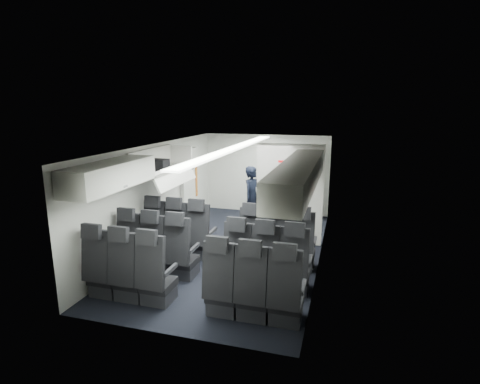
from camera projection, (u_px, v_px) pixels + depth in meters
The scene contains 14 objects.
cabin_shell at pixel (234, 198), 7.42m from camera, with size 3.41×6.01×2.16m.
seat_row_front at pixel (226, 241), 7.09m from camera, with size 3.33×0.56×1.24m.
seat_row_mid at pixel (210, 259), 6.24m from camera, with size 3.33×0.56×1.24m.
seat_row_rear at pixel (188, 283), 5.40m from camera, with size 3.33×0.56×1.24m.
overhead_bin_left_rear at pixel (110, 175), 5.76m from camera, with size 0.53×1.80×0.40m.
overhead_bin_left_front_open at pixel (161, 166), 7.44m from camera, with size 0.64×1.70×0.72m.
overhead_bin_right_rear at pixel (291, 186), 5.01m from camera, with size 0.53×1.80×0.40m.
overhead_bin_right_front at pixel (306, 166), 6.65m from camera, with size 0.53×1.70×0.40m.
bulkhead_partition at pixel (290, 194), 7.92m from camera, with size 1.40×0.15×2.13m.
galley_unit at pixel (299, 182), 9.75m from camera, with size 0.85×0.52×1.90m.
boarding_door at pixel (190, 186), 9.35m from camera, with size 0.12×1.27×1.86m.
flight_attendant at pixel (253, 199), 8.76m from camera, with size 0.56×0.37×1.55m, color black.
carry_on_bag at pixel (157, 165), 7.21m from camera, with size 0.40×0.28×0.24m, color black.
papers at pixel (260, 190), 8.61m from camera, with size 0.22×0.02×0.15m, color white.
Camera 1 is at (2.09, -6.90, 2.91)m, focal length 28.00 mm.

